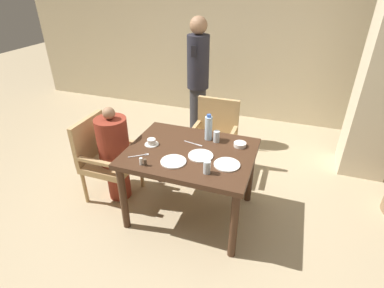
{
  "coord_description": "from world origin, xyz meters",
  "views": [
    {
      "loc": [
        0.8,
        -2.24,
        2.18
      ],
      "look_at": [
        0.0,
        0.05,
        0.8
      ],
      "focal_mm": 28.0,
      "sensor_mm": 36.0,
      "label": 1
    }
  ],
  "objects_px": {
    "bowl_small": "(240,144)",
    "water_bottle": "(209,128)",
    "chair_far_side": "(214,134)",
    "plate_dessert_center": "(227,165)",
    "chair_left_side": "(104,155)",
    "glass_tall_near": "(207,167)",
    "standing_host": "(198,79)",
    "glass_tall_mid": "(217,137)",
    "plate_main_right": "(201,156)",
    "diner_in_left_chair": "(115,153)",
    "plate_main_left": "(173,161)",
    "teacup_with_saucer": "(152,142)"
  },
  "relations": [
    {
      "from": "bowl_small",
      "to": "water_bottle",
      "type": "relative_size",
      "value": 0.45
    },
    {
      "from": "chair_far_side",
      "to": "plate_dessert_center",
      "type": "relative_size",
      "value": 3.96
    },
    {
      "from": "chair_left_side",
      "to": "glass_tall_near",
      "type": "height_order",
      "value": "chair_left_side"
    },
    {
      "from": "standing_host",
      "to": "glass_tall_mid",
      "type": "distance_m",
      "value": 1.42
    },
    {
      "from": "chair_left_side",
      "to": "standing_host",
      "type": "height_order",
      "value": "standing_host"
    },
    {
      "from": "chair_far_side",
      "to": "plate_main_right",
      "type": "xyz_separation_m",
      "value": [
        0.12,
        -0.9,
        0.26
      ]
    },
    {
      "from": "diner_in_left_chair",
      "to": "glass_tall_mid",
      "type": "bearing_deg",
      "value": 13.89
    },
    {
      "from": "water_bottle",
      "to": "glass_tall_near",
      "type": "relative_size",
      "value": 2.32
    },
    {
      "from": "plate_main_right",
      "to": "water_bottle",
      "type": "xyz_separation_m",
      "value": [
        -0.03,
        0.33,
        0.12
      ]
    },
    {
      "from": "chair_far_side",
      "to": "plate_main_right",
      "type": "height_order",
      "value": "chair_far_side"
    },
    {
      "from": "plate_main_left",
      "to": "glass_tall_mid",
      "type": "height_order",
      "value": "glass_tall_mid"
    },
    {
      "from": "teacup_with_saucer",
      "to": "diner_in_left_chair",
      "type": "bearing_deg",
      "value": 178.47
    },
    {
      "from": "standing_host",
      "to": "water_bottle",
      "type": "relative_size",
      "value": 6.52
    },
    {
      "from": "chair_far_side",
      "to": "water_bottle",
      "type": "xyz_separation_m",
      "value": [
        0.09,
        -0.57,
        0.37
      ]
    },
    {
      "from": "chair_left_side",
      "to": "water_bottle",
      "type": "xyz_separation_m",
      "value": [
        1.07,
        0.28,
        0.37
      ]
    },
    {
      "from": "plate_main_left",
      "to": "plate_dessert_center",
      "type": "relative_size",
      "value": 1.0
    },
    {
      "from": "standing_host",
      "to": "water_bottle",
      "type": "xyz_separation_m",
      "value": [
        0.53,
        -1.25,
        -0.06
      ]
    },
    {
      "from": "diner_in_left_chair",
      "to": "plate_main_right",
      "type": "bearing_deg",
      "value": -3.37
    },
    {
      "from": "water_bottle",
      "to": "glass_tall_mid",
      "type": "distance_m",
      "value": 0.12
    },
    {
      "from": "diner_in_left_chair",
      "to": "plate_dessert_center",
      "type": "xyz_separation_m",
      "value": [
        1.21,
        -0.12,
        0.2
      ]
    },
    {
      "from": "plate_main_right",
      "to": "diner_in_left_chair",
      "type": "bearing_deg",
      "value": 176.63
    },
    {
      "from": "plate_dessert_center",
      "to": "teacup_with_saucer",
      "type": "xyz_separation_m",
      "value": [
        -0.77,
        0.11,
        0.02
      ]
    },
    {
      "from": "chair_left_side",
      "to": "chair_far_side",
      "type": "height_order",
      "value": "same"
    },
    {
      "from": "chair_far_side",
      "to": "plate_main_right",
      "type": "relative_size",
      "value": 3.96
    },
    {
      "from": "bowl_small",
      "to": "plate_main_right",
      "type": "bearing_deg",
      "value": -134.97
    },
    {
      "from": "diner_in_left_chair",
      "to": "standing_host",
      "type": "height_order",
      "value": "standing_host"
    },
    {
      "from": "chair_left_side",
      "to": "teacup_with_saucer",
      "type": "height_order",
      "value": "chair_left_side"
    },
    {
      "from": "standing_host",
      "to": "glass_tall_near",
      "type": "bearing_deg",
      "value": -69.35
    },
    {
      "from": "bowl_small",
      "to": "chair_far_side",
      "type": "bearing_deg",
      "value": 124.31
    },
    {
      "from": "plate_main_left",
      "to": "plate_dessert_center",
      "type": "bearing_deg",
      "value": 13.53
    },
    {
      "from": "diner_in_left_chair",
      "to": "plate_main_left",
      "type": "distance_m",
      "value": 0.82
    },
    {
      "from": "teacup_with_saucer",
      "to": "glass_tall_mid",
      "type": "distance_m",
      "value": 0.63
    },
    {
      "from": "diner_in_left_chair",
      "to": "standing_host",
      "type": "xyz_separation_m",
      "value": [
        0.4,
        1.53,
        0.38
      ]
    },
    {
      "from": "glass_tall_mid",
      "to": "glass_tall_near",
      "type": "bearing_deg",
      "value": -82.96
    },
    {
      "from": "plate_dessert_center",
      "to": "glass_tall_near",
      "type": "height_order",
      "value": "glass_tall_near"
    },
    {
      "from": "standing_host",
      "to": "plate_dessert_center",
      "type": "relative_size",
      "value": 7.62
    },
    {
      "from": "glass_tall_near",
      "to": "chair_far_side",
      "type": "bearing_deg",
      "value": 102.25
    },
    {
      "from": "plate_main_left",
      "to": "bowl_small",
      "type": "relative_size",
      "value": 1.91
    },
    {
      "from": "chair_far_side",
      "to": "glass_tall_near",
      "type": "xyz_separation_m",
      "value": [
        0.25,
        -1.13,
        0.31
      ]
    },
    {
      "from": "bowl_small",
      "to": "water_bottle",
      "type": "bearing_deg",
      "value": 173.36
    },
    {
      "from": "plate_main_right",
      "to": "glass_tall_near",
      "type": "xyz_separation_m",
      "value": [
        0.13,
        -0.23,
        0.05
      ]
    },
    {
      "from": "plate_main_left",
      "to": "plate_dessert_center",
      "type": "xyz_separation_m",
      "value": [
        0.45,
        0.11,
        0.0
      ]
    },
    {
      "from": "plate_main_left",
      "to": "glass_tall_mid",
      "type": "xyz_separation_m",
      "value": [
        0.26,
        0.48,
        0.05
      ]
    },
    {
      "from": "diner_in_left_chair",
      "to": "teacup_with_saucer",
      "type": "relative_size",
      "value": 7.86
    },
    {
      "from": "bowl_small",
      "to": "glass_tall_near",
      "type": "distance_m",
      "value": 0.55
    },
    {
      "from": "standing_host",
      "to": "plate_main_right",
      "type": "height_order",
      "value": "standing_host"
    },
    {
      "from": "teacup_with_saucer",
      "to": "bowl_small",
      "type": "xyz_separation_m",
      "value": [
        0.81,
        0.25,
        -0.01
      ]
    },
    {
      "from": "chair_far_side",
      "to": "plate_main_left",
      "type": "height_order",
      "value": "chair_far_side"
    },
    {
      "from": "plate_main_left",
      "to": "plate_dessert_center",
      "type": "height_order",
      "value": "same"
    },
    {
      "from": "diner_in_left_chair",
      "to": "plate_main_right",
      "type": "height_order",
      "value": "diner_in_left_chair"
    }
  ]
}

